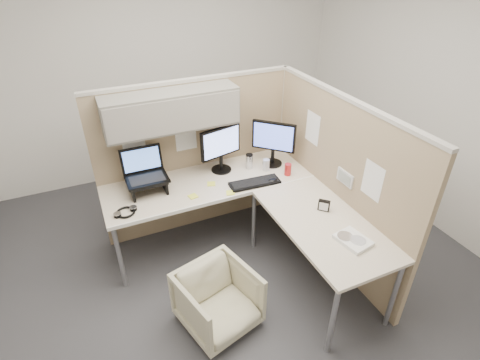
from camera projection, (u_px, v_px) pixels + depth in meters
name	position (u px, v px, depth m)	size (l,w,h in m)	color
ground	(241.00, 269.00, 3.62)	(4.50, 4.50, 0.00)	#343338
partition_back	(185.00, 136.00, 3.60)	(2.00, 0.36, 1.63)	tan
partition_right	(333.00, 181.00, 3.44)	(0.07, 2.03, 1.63)	tan
desk	(248.00, 201.00, 3.39)	(2.00, 1.98, 0.73)	beige
office_chair	(218.00, 298.00, 2.96)	(0.55, 0.52, 0.57)	beige
monitor_left	(221.00, 146.00, 3.63)	(0.44, 0.20, 0.47)	black
monitor_right	(273.00, 140.00, 3.74)	(0.34, 0.33, 0.47)	black
laptop_station	(146.00, 177.00, 3.39)	(0.37, 0.32, 0.39)	black
keyboard	(255.00, 183.00, 3.55)	(0.49, 0.16, 0.02)	black
mouse	(273.00, 181.00, 3.57)	(0.11, 0.07, 0.04)	black
travel_mug	(249.00, 161.00, 3.78)	(0.07, 0.07, 0.16)	silver
soda_can_green	(288.00, 169.00, 3.67)	(0.07, 0.07, 0.12)	#B21E1E
soda_can_silver	(266.00, 165.00, 3.75)	(0.07, 0.07, 0.12)	silver
sticky_note_a	(193.00, 196.00, 3.38)	(0.08, 0.08, 0.01)	yellow
sticky_note_d	(211.00, 184.00, 3.55)	(0.08, 0.08, 0.01)	yellow
sticky_note_b	(230.00, 193.00, 3.43)	(0.08, 0.08, 0.01)	yellow
headphones	(126.00, 212.00, 3.16)	(0.20, 0.20, 0.03)	black
paper_stack	(353.00, 240.00, 2.86)	(0.24, 0.28, 0.03)	white
desk_clock	(324.00, 206.00, 3.18)	(0.10, 0.10, 0.10)	black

